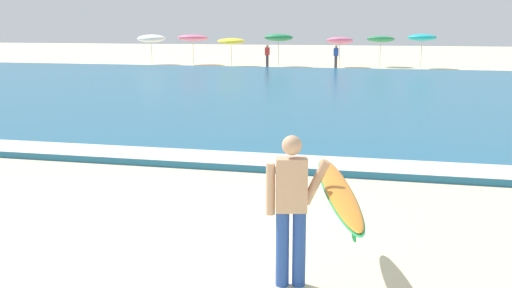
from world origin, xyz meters
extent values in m
plane|color=beige|center=(0.00, 0.00, 0.00)|extent=(160.00, 160.00, 0.00)
cube|color=#1E6084|center=(0.00, 18.24, 0.07)|extent=(120.00, 28.00, 0.14)
cube|color=white|center=(0.00, 4.84, 0.15)|extent=(120.00, 1.19, 0.01)
cylinder|color=#284CA3|center=(2.46, -0.78, 0.44)|extent=(0.15, 0.15, 0.88)
cylinder|color=#284CA3|center=(2.64, -0.73, 0.44)|extent=(0.15, 0.15, 0.88)
cube|color=tan|center=(2.55, -0.76, 1.18)|extent=(0.38, 0.29, 0.60)
sphere|color=tan|center=(2.55, -0.76, 1.62)|extent=(0.22, 0.22, 0.22)
cylinder|color=tan|center=(2.33, -0.81, 1.13)|extent=(0.10, 0.10, 0.58)
cylinder|color=tan|center=(2.81, -0.67, 1.20)|extent=(0.33, 0.17, 0.51)
ellipsoid|color=orange|center=(3.05, -0.63, 1.13)|extent=(0.92, 2.69, 0.15)
ellipsoid|color=green|center=(3.05, -0.63, 1.11)|extent=(0.97, 2.80, 0.10)
cube|color=green|center=(3.30, -1.68, 1.01)|extent=(0.05, 0.14, 0.14)
cylinder|color=beige|center=(-14.40, 34.84, 0.91)|extent=(0.05, 0.05, 1.82)
ellipsoid|color=white|center=(-14.40, 34.84, 1.91)|extent=(2.07, 2.09, 0.64)
cylinder|color=beige|center=(-11.29, 35.28, 0.95)|extent=(0.05, 0.05, 1.89)
ellipsoid|color=pink|center=(-11.29, 35.28, 1.96)|extent=(2.25, 2.27, 0.58)
cylinder|color=beige|center=(-8.13, 34.49, 0.85)|extent=(0.05, 0.05, 1.70)
ellipsoid|color=yellow|center=(-8.13, 34.49, 1.76)|extent=(1.99, 2.01, 0.48)
cylinder|color=beige|center=(-4.72, 34.75, 0.97)|extent=(0.05, 0.05, 1.95)
ellipsoid|color=#23844C|center=(-4.72, 34.75, 2.03)|extent=(2.02, 2.05, 0.63)
cylinder|color=beige|center=(-0.46, 35.15, 0.88)|extent=(0.05, 0.05, 1.77)
ellipsoid|color=pink|center=(-0.46, 35.15, 1.84)|extent=(1.83, 1.87, 0.65)
cylinder|color=beige|center=(2.29, 36.16, 0.93)|extent=(0.05, 0.05, 1.86)
ellipsoid|color=#23844C|center=(2.29, 36.16, 1.92)|extent=(1.93, 1.96, 0.60)
cylinder|color=beige|center=(5.05, 35.11, 1.00)|extent=(0.05, 0.05, 2.00)
ellipsoid|color=#19ADB2|center=(5.05, 35.11, 2.07)|extent=(1.91, 1.92, 0.51)
cylinder|color=#383842|center=(-5.29, 33.60, 0.42)|extent=(0.20, 0.20, 0.84)
cube|color=red|center=(-5.29, 33.60, 1.11)|extent=(0.32, 0.20, 0.54)
sphere|color=tan|center=(-5.29, 33.60, 1.48)|extent=(0.20, 0.20, 0.20)
cylinder|color=#383842|center=(-0.55, 33.66, 0.42)|extent=(0.20, 0.20, 0.84)
cube|color=#2D4CA5|center=(-0.55, 33.66, 1.11)|extent=(0.32, 0.20, 0.54)
sphere|color=tan|center=(-0.55, 33.66, 1.48)|extent=(0.20, 0.20, 0.20)
camera|label=1|loc=(3.64, -6.97, 2.90)|focal=41.73mm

